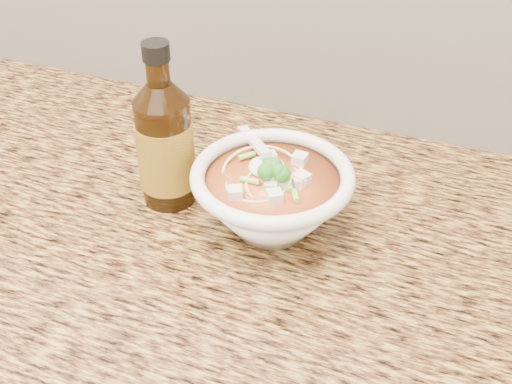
% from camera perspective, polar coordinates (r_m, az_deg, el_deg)
% --- Properties ---
extents(counter_slab, '(4.00, 0.68, 0.04)m').
position_cam_1_polar(counter_slab, '(0.88, -17.99, -1.09)').
color(counter_slab, '#AA8E3E').
rests_on(counter_slab, cabinet).
extents(soup_bowl, '(0.19, 0.19, 0.10)m').
position_cam_1_polar(soup_bowl, '(0.74, 1.44, -0.59)').
color(soup_bowl, white).
rests_on(soup_bowl, counter_slab).
extents(hot_sauce_bottle, '(0.08, 0.08, 0.21)m').
position_cam_1_polar(hot_sauce_bottle, '(0.78, -8.08, 4.17)').
color(hot_sauce_bottle, '#371E07').
rests_on(hot_sauce_bottle, counter_slab).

